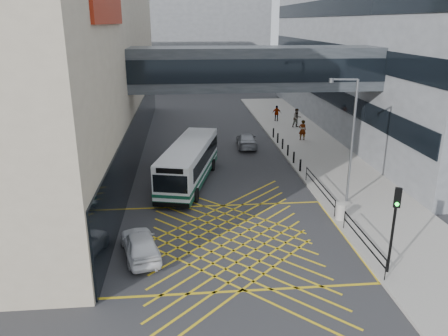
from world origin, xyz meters
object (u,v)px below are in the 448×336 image
object	(u,v)px
bus	(189,162)
car_silver	(247,140)
litter_bin	(341,211)
car_white	(140,244)
traffic_light	(395,218)
car_dark	(174,172)
pedestrian_c	(277,113)
pedestrian_a	(302,130)
street_lamp	(350,134)
pedestrian_b	(297,118)

from	to	relation	value
bus	car_silver	size ratio (longest dim) A/B	2.44
bus	litter_bin	distance (m)	11.00
car_white	traffic_light	distance (m)	11.57
litter_bin	car_dark	bearing A→B (deg)	141.33
bus	car_dark	bearing A→B (deg)	174.30
litter_bin	pedestrian_c	xyz separation A→B (m)	(1.70, 25.54, 0.40)
car_dark	pedestrian_a	world-z (taller)	pedestrian_a
litter_bin	pedestrian_c	distance (m)	25.60
litter_bin	pedestrian_c	bearing A→B (deg)	86.20
car_white	traffic_light	world-z (taller)	traffic_light
car_silver	street_lamp	bearing A→B (deg)	111.60
street_lamp	pedestrian_a	bearing A→B (deg)	93.91
traffic_light	pedestrian_b	bearing A→B (deg)	107.18
pedestrian_b	bus	bearing A→B (deg)	-140.47
car_silver	pedestrian_b	xyz separation A→B (m)	(6.24, 6.53, 0.49)
car_white	bus	bearing A→B (deg)	-118.72
pedestrian_b	pedestrian_c	size ratio (longest dim) A/B	1.14
street_lamp	car_white	bearing A→B (deg)	-147.04
pedestrian_a	litter_bin	bearing A→B (deg)	81.69
bus	street_lamp	bearing A→B (deg)	-12.31
car_silver	traffic_light	world-z (taller)	traffic_light
car_dark	pedestrian_a	distance (m)	15.25
car_silver	pedestrian_c	size ratio (longest dim) A/B	2.43
car_silver	pedestrian_c	distance (m)	10.85
bus	traffic_light	xyz separation A→B (m)	(8.48, -12.74, 1.31)
traffic_light	pedestrian_a	size ratio (longest dim) A/B	2.15
litter_bin	car_silver	bearing A→B (deg)	101.02
street_lamp	litter_bin	bearing A→B (deg)	-104.83
pedestrian_a	pedestrian_c	bearing A→B (deg)	-85.75
car_dark	litter_bin	distance (m)	12.03
car_silver	pedestrian_b	bearing A→B (deg)	-129.57
pedestrian_b	pedestrian_c	bearing A→B (deg)	101.19
car_silver	litter_bin	distance (m)	16.11
car_white	pedestrian_a	world-z (taller)	pedestrian_a
car_white	pedestrian_a	distance (m)	24.03
car_silver	litter_bin	xyz separation A→B (m)	(3.08, -15.81, -0.03)
litter_bin	pedestrian_a	size ratio (longest dim) A/B	0.49
car_white	pedestrian_b	xyz separation A→B (m)	(14.03, 25.18, 0.49)
traffic_light	pedestrian_a	xyz separation A→B (m)	(2.22, 22.81, -1.70)
pedestrian_b	traffic_light	bearing A→B (deg)	-109.54
pedestrian_c	car_dark	bearing A→B (deg)	71.41
car_dark	pedestrian_c	world-z (taller)	pedestrian_c
pedestrian_a	car_dark	bearing A→B (deg)	39.03
car_dark	bus	bearing A→B (deg)	160.19
car_dark	pedestrian_a	bearing A→B (deg)	-140.85
pedestrian_b	street_lamp	bearing A→B (deg)	-109.33
street_lamp	pedestrian_a	world-z (taller)	street_lamp
street_lamp	car_dark	bearing A→B (deg)	163.40
car_silver	traffic_light	bearing A→B (deg)	102.73
car_white	car_silver	xyz separation A→B (m)	(7.79, 18.65, -0.01)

